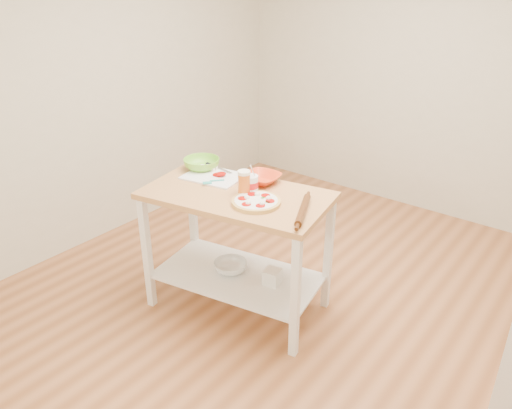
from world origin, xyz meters
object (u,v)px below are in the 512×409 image
object	(u,v)px
pizza	(256,201)
knife	(215,167)
spatula	(212,182)
orange_bowl	(262,178)
shelf_bin	(272,277)
prep_island	(237,226)
yogurt_tub	(251,184)
cutting_board	(214,176)
green_bowl	(202,164)
rolling_pin	(303,210)
beer_pint	(244,183)
shelf_glass_bowl	(230,267)

from	to	relation	value
pizza	knife	bearing A→B (deg)	155.02
spatula	orange_bowl	distance (m)	0.34
orange_bowl	shelf_bin	size ratio (longest dim) A/B	2.30
prep_island	yogurt_tub	xyz separation A→B (m)	(0.07, 0.06, 0.31)
knife	spatula	bearing A→B (deg)	-42.33
cutting_board	green_bowl	xyz separation A→B (m)	(-0.17, 0.05, 0.03)
orange_bowl	green_bowl	size ratio (longest dim) A/B	0.95
shelf_bin	cutting_board	bearing A→B (deg)	175.13
rolling_pin	shelf_bin	bearing A→B (deg)	168.92
spatula	beer_pint	xyz separation A→B (m)	(0.29, -0.01, 0.07)
rolling_pin	shelf_glass_bowl	distance (m)	0.85
prep_island	cutting_board	distance (m)	0.41
prep_island	orange_bowl	xyz separation A→B (m)	(0.03, 0.24, 0.28)
prep_island	shelf_bin	size ratio (longest dim) A/B	12.15
green_bowl	knife	bearing A→B (deg)	40.94
prep_island	rolling_pin	xyz separation A→B (m)	(0.51, 0.01, 0.27)
rolling_pin	shelf_bin	distance (m)	0.66
prep_island	knife	size ratio (longest dim) A/B	4.85
pizza	beer_pint	bearing A→B (deg)	158.10
spatula	shelf_glass_bowl	size ratio (longest dim) A/B	0.61
pizza	green_bowl	xyz separation A→B (m)	(-0.68, 0.22, 0.02)
cutting_board	rolling_pin	world-z (taller)	rolling_pin
cutting_board	shelf_bin	distance (m)	0.82
green_bowl	spatula	bearing A→B (deg)	-31.60
green_bowl	shelf_bin	size ratio (longest dim) A/B	2.41
pizza	shelf_bin	distance (m)	0.61
cutting_board	shelf_bin	size ratio (longest dim) A/B	4.10
knife	shelf_glass_bowl	bearing A→B (deg)	-25.69
pizza	spatula	xyz separation A→B (m)	(-0.43, 0.07, -0.00)
beer_pint	rolling_pin	distance (m)	0.45
knife	rolling_pin	distance (m)	0.93
orange_bowl	shelf_glass_bowl	bearing A→B (deg)	-111.89
spatula	knife	world-z (taller)	knife
cutting_board	rolling_pin	bearing A→B (deg)	-16.51
shelf_bin	knife	bearing A→B (deg)	165.72
shelf_glass_bowl	beer_pint	bearing A→B (deg)	2.46
spatula	shelf_glass_bowl	world-z (taller)	spatula
prep_island	green_bowl	size ratio (longest dim) A/B	5.04
prep_island	yogurt_tub	size ratio (longest dim) A/B	6.19
spatula	orange_bowl	size ratio (longest dim) A/B	0.59
prep_island	rolling_pin	distance (m)	0.58
prep_island	cutting_board	size ratio (longest dim) A/B	2.96
knife	green_bowl	bearing A→B (deg)	-129.78
beer_pint	knife	bearing A→B (deg)	154.07
pizza	cutting_board	distance (m)	0.53
beer_pint	cutting_board	bearing A→B (deg)	164.04
orange_bowl	knife	bearing A→B (deg)	-178.70
beer_pint	shelf_glass_bowl	distance (m)	0.70
rolling_pin	shelf_glass_bowl	xyz separation A→B (m)	(-0.58, -0.01, -0.62)
knife	yogurt_tub	xyz separation A→B (m)	(0.47, -0.17, 0.04)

